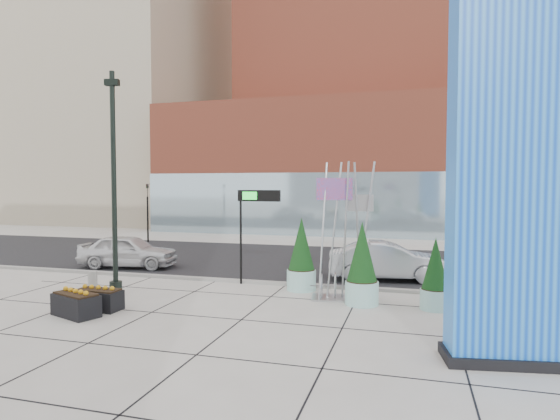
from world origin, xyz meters
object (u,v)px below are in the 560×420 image
(lamp_post, at_px, (114,205))
(concrete_bollard, at_px, (93,280))
(public_art_sculpture, at_px, (343,263))
(car_white_west, at_px, (128,251))
(blue_pylon, at_px, (507,177))
(car_silver_mid, at_px, (387,261))
(overhead_street_sign, at_px, (256,204))

(lamp_post, relative_size, concrete_bollard, 11.70)
(concrete_bollard, bearing_deg, public_art_sculpture, 6.26)
(lamp_post, bearing_deg, car_white_west, 119.59)
(blue_pylon, distance_m, car_silver_mid, 9.76)
(car_silver_mid, bearing_deg, concrete_bollard, 104.49)
(public_art_sculpture, relative_size, car_white_west, 1.03)
(public_art_sculpture, bearing_deg, blue_pylon, -57.31)
(lamp_post, distance_m, public_art_sculpture, 8.45)
(overhead_street_sign, bearing_deg, car_white_west, 170.46)
(blue_pylon, xyz_separation_m, car_silver_mid, (-3.00, 8.65, -3.37))
(concrete_bollard, distance_m, car_silver_mid, 11.85)
(public_art_sculpture, relative_size, car_silver_mid, 0.99)
(lamp_post, bearing_deg, concrete_bollard, 157.05)
(blue_pylon, height_order, car_silver_mid, blue_pylon)
(blue_pylon, relative_size, concrete_bollard, 12.53)
(overhead_street_sign, relative_size, car_white_west, 0.82)
(lamp_post, height_order, car_white_west, lamp_post)
(concrete_bollard, height_order, car_white_west, car_white_west)
(concrete_bollard, relative_size, car_silver_mid, 0.14)
(blue_pylon, bearing_deg, public_art_sculpture, 122.53)
(overhead_street_sign, bearing_deg, public_art_sculpture, -15.04)
(concrete_bollard, bearing_deg, lamp_post, -22.95)
(concrete_bollard, distance_m, car_white_west, 4.70)
(concrete_bollard, bearing_deg, blue_pylon, -15.60)
(lamp_post, distance_m, concrete_bollard, 3.36)
(public_art_sculpture, distance_m, car_silver_mid, 4.00)
(overhead_street_sign, height_order, car_white_west, overhead_street_sign)
(concrete_bollard, xyz_separation_m, overhead_street_sign, (5.82, 2.46, 2.92))
(blue_pylon, xyz_separation_m, car_white_west, (-15.25, 8.32, -3.37))
(blue_pylon, bearing_deg, lamp_post, 156.45)
(concrete_bollard, xyz_separation_m, car_silver_mid, (10.83, 4.79, 0.46))
(public_art_sculpture, bearing_deg, overhead_street_sign, 150.31)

